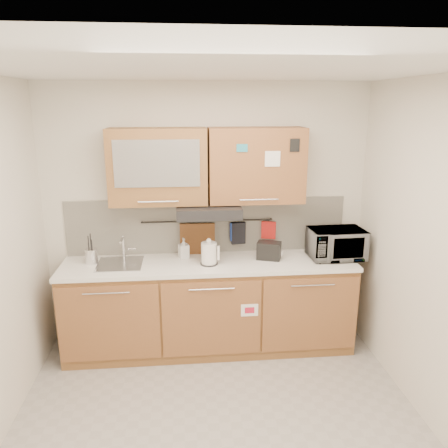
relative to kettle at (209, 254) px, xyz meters
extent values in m
plane|color=#9E9993|center=(0.00, -1.13, -1.02)|extent=(3.20, 3.20, 0.00)
plane|color=white|center=(0.00, -1.13, 1.58)|extent=(3.20, 3.20, 0.00)
plane|color=silver|center=(0.00, 0.37, 0.28)|extent=(3.20, 0.00, 3.20)
plane|color=silver|center=(1.60, -1.13, 0.28)|extent=(0.00, 3.00, 3.00)
cube|color=#9D6D37|center=(0.00, 0.07, -0.58)|extent=(2.80, 0.60, 0.88)
cube|color=black|center=(0.00, 0.07, -0.97)|extent=(2.80, 0.54, 0.10)
cube|color=#A16739|center=(-0.93, -0.24, -0.55)|extent=(0.91, 0.02, 0.74)
cylinder|color=silver|center=(-0.93, -0.27, -0.24)|extent=(0.41, 0.01, 0.01)
cube|color=#A16739|center=(0.00, -0.24, -0.55)|extent=(0.91, 0.02, 0.74)
cylinder|color=silver|center=(0.00, -0.27, -0.24)|extent=(0.41, 0.01, 0.01)
cube|color=#A16739|center=(0.94, -0.24, -0.55)|extent=(0.91, 0.02, 0.74)
cylinder|color=silver|center=(0.94, -0.27, -0.24)|extent=(0.41, 0.01, 0.01)
cube|color=white|center=(0.00, 0.06, -0.12)|extent=(2.82, 0.62, 0.04)
cube|color=silver|center=(0.00, 0.36, 0.18)|extent=(2.80, 0.02, 0.56)
cube|color=#9D6D37|center=(-0.46, 0.19, 0.81)|extent=(0.90, 0.35, 0.70)
cube|color=silver|center=(-0.46, 0.01, 0.86)|extent=(0.76, 0.02, 0.42)
cube|color=#A16739|center=(0.46, 0.19, 0.81)|extent=(0.90, 0.35, 0.70)
cube|color=white|center=(0.58, 0.01, 0.89)|extent=(0.14, 0.00, 0.14)
cube|color=black|center=(0.00, 0.12, 0.40)|extent=(0.60, 0.46, 0.10)
cube|color=silver|center=(-0.85, 0.07, -0.11)|extent=(0.42, 0.40, 0.03)
cylinder|color=silver|center=(-0.83, 0.23, 0.02)|extent=(0.03, 0.03, 0.24)
cylinder|color=silver|center=(-0.83, 0.15, 0.12)|extent=(0.02, 0.18, 0.02)
cylinder|color=black|center=(0.00, 0.32, 0.24)|extent=(1.30, 0.02, 0.02)
cylinder|color=silver|center=(-1.11, 0.12, -0.03)|extent=(0.15, 0.15, 0.15)
cylinder|color=black|center=(-1.13, 0.13, 0.03)|extent=(0.01, 0.01, 0.27)
cylinder|color=black|center=(-1.10, 0.11, 0.02)|extent=(0.01, 0.01, 0.24)
cylinder|color=black|center=(-1.11, 0.14, 0.04)|extent=(0.01, 0.01, 0.29)
cylinder|color=black|center=(-1.13, 0.11, 0.01)|extent=(0.01, 0.01, 0.21)
cylinder|color=white|center=(0.00, 0.00, 0.00)|extent=(0.17, 0.17, 0.21)
sphere|color=white|center=(0.00, 0.00, 0.13)|extent=(0.05, 0.05, 0.05)
cube|color=white|center=(0.09, -0.02, 0.01)|extent=(0.03, 0.03, 0.14)
cylinder|color=black|center=(0.00, 0.00, -0.09)|extent=(0.17, 0.17, 0.01)
cube|color=black|center=(0.59, 0.09, -0.02)|extent=(0.26, 0.20, 0.17)
cube|color=black|center=(0.55, 0.10, 0.06)|extent=(0.09, 0.12, 0.01)
cube|color=black|center=(0.63, 0.07, 0.06)|extent=(0.09, 0.12, 0.01)
imported|color=#999999|center=(1.25, 0.06, 0.04)|extent=(0.54, 0.38, 0.29)
imported|color=#999999|center=(-0.24, 0.20, 0.00)|extent=(0.11, 0.12, 0.20)
cube|color=brown|center=(-0.10, 0.30, 0.00)|extent=(0.35, 0.04, 0.43)
cube|color=navy|center=(0.29, 0.30, 0.12)|extent=(0.12, 0.05, 0.19)
cube|color=black|center=(0.32, 0.30, 0.11)|extent=(0.15, 0.06, 0.22)
cube|color=red|center=(0.62, 0.30, 0.13)|extent=(0.15, 0.06, 0.18)
camera|label=1|loc=(-0.22, -3.89, 1.38)|focal=35.00mm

